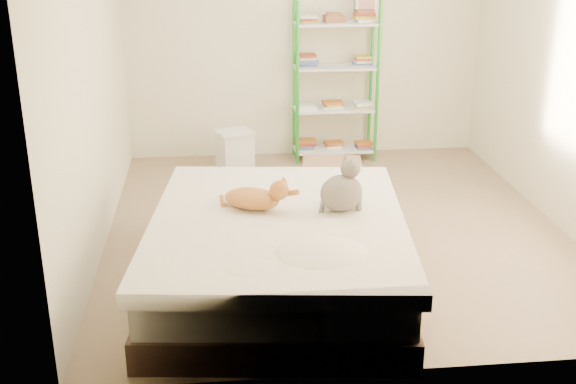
{
  "coord_description": "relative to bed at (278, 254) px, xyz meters",
  "views": [
    {
      "loc": [
        -0.99,
        -5.56,
        2.46
      ],
      "look_at": [
        -0.48,
        -0.75,
        0.62
      ],
      "focal_mm": 45.0,
      "sensor_mm": 36.0,
      "label": 1
    }
  ],
  "objects": [
    {
      "name": "grey_cat",
      "position": [
        0.45,
        0.09,
        0.46
      ],
      "size": [
        0.39,
        0.36,
        0.37
      ],
      "primitive_type": null,
      "rotation": [
        0.0,
        0.0,
        1.86
      ],
      "color": "gray",
      "rests_on": "bed"
    },
    {
      "name": "orange_cat",
      "position": [
        -0.17,
        0.18,
        0.37
      ],
      "size": [
        0.53,
        0.41,
        0.19
      ],
      "primitive_type": null,
      "rotation": [
        0.0,
        0.0,
        -0.39
      ],
      "color": "#E7A94F",
      "rests_on": "bed"
    },
    {
      "name": "bed",
      "position": [
        0.0,
        0.0,
        0.0
      ],
      "size": [
        1.96,
        2.34,
        0.55
      ],
      "rotation": [
        0.0,
        0.0,
        -0.11
      ],
      "color": "#442E23",
      "rests_on": "ground"
    },
    {
      "name": "shelf_unit",
      "position": [
        0.89,
        2.93,
        0.54
      ],
      "size": [
        0.88,
        0.36,
        1.74
      ],
      "color": "green",
      "rests_on": "ground"
    },
    {
      "name": "room",
      "position": [
        0.58,
        1.05,
        1.02
      ],
      "size": [
        3.81,
        4.21,
        2.61
      ],
      "color": "#967D5E",
      "rests_on": "ground"
    },
    {
      "name": "cardboard_box",
      "position": [
        0.65,
        1.67,
        -0.08
      ],
      "size": [
        0.59,
        0.58,
        0.43
      ],
      "rotation": [
        0.0,
        0.0,
        -0.14
      ],
      "color": "#A87D57",
      "rests_on": "ground"
    },
    {
      "name": "white_bin",
      "position": [
        -0.2,
        2.66,
        -0.06
      ],
      "size": [
        0.45,
        0.42,
        0.41
      ],
      "rotation": [
        0.0,
        0.0,
        0.36
      ],
      "color": "white",
      "rests_on": "ground"
    }
  ]
}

